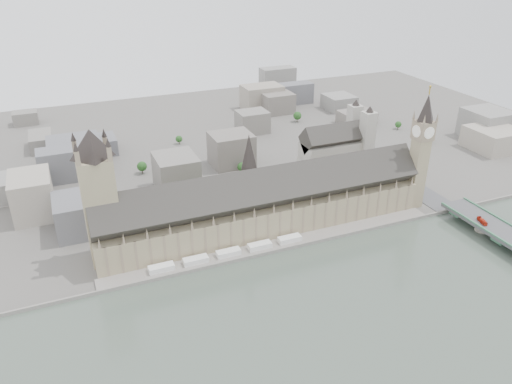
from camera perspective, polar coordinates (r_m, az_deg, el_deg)
name	(u,v)px	position (r m, az deg, el deg)	size (l,w,h in m)	color
ground	(274,241)	(390.13, 2.06, -5.67)	(900.00, 900.00, 0.00)	#595651
embankment_wall	(282,250)	(377.92, 3.01, -6.59)	(600.00, 1.50, 3.00)	slate
river_terrace	(278,245)	(383.86, 2.53, -6.09)	(270.00, 15.00, 2.00)	slate
terrace_tents	(228,253)	(369.89, -3.17, -6.94)	(118.00, 7.00, 4.00)	white
palace_of_westminster	(264,205)	(394.32, 0.92, -1.47)	(265.00, 40.73, 55.44)	tan
elizabeth_tower	(421,144)	(440.45, 18.37, 5.26)	(17.00, 17.00, 107.50)	tan
victoria_tower	(98,191)	(359.66, -17.59, 0.10)	(30.00, 30.00, 100.00)	tan
central_tower	(249,163)	(380.91, -0.80, 3.35)	(13.00, 13.00, 48.00)	gray
westminster_abbey	(336,150)	(501.68, 9.18, 4.79)	(68.00, 36.00, 64.00)	#A29E92
city_skyline_inland	(187,124)	(592.82, -7.86, 7.67)	(720.00, 360.00, 38.00)	gray
park_trees	(235,202)	(431.25, -2.44, -1.18)	(110.00, 30.00, 15.00)	#1F4A1A
red_bus_north	(482,221)	(432.18, 24.43, -3.03)	(2.73, 11.66, 3.25)	red
car_approach	(405,167)	(512.95, 16.65, 2.77)	(1.89, 4.64, 1.35)	gray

